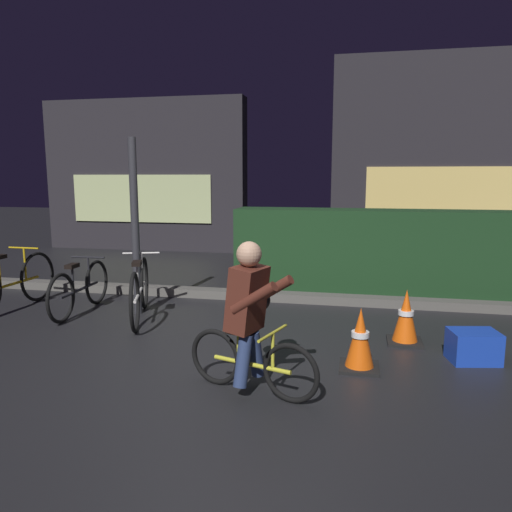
% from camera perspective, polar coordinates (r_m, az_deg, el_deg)
% --- Properties ---
extents(ground_plane, '(40.00, 40.00, 0.00)m').
position_cam_1_polar(ground_plane, '(4.96, -3.75, -11.36)').
color(ground_plane, black).
extents(sidewalk_curb, '(12.00, 0.24, 0.12)m').
position_cam_1_polar(sidewalk_curb, '(6.99, 1.06, -4.67)').
color(sidewalk_curb, '#56544F').
rests_on(sidewalk_curb, ground).
extents(hedge_row, '(4.80, 0.70, 1.25)m').
position_cam_1_polar(hedge_row, '(7.67, 15.69, 0.53)').
color(hedge_row, '#19381C').
rests_on(hedge_row, ground).
extents(storefront_left, '(4.86, 0.54, 3.51)m').
position_cam_1_polar(storefront_left, '(12.03, -12.80, 9.06)').
color(storefront_left, '#262328').
rests_on(storefront_left, ground).
extents(storefront_right, '(5.21, 0.54, 4.39)m').
position_cam_1_polar(storefront_right, '(11.84, 21.81, 10.76)').
color(storefront_right, '#262328').
rests_on(storefront_right, ground).
extents(street_post, '(0.10, 0.10, 2.22)m').
position_cam_1_polar(street_post, '(6.32, -13.91, 3.23)').
color(street_post, '#2D2D33').
rests_on(street_post, ground).
extents(parked_bike_leftmost, '(0.46, 1.74, 0.80)m').
position_cam_1_polar(parked_bike_leftmost, '(7.15, -26.65, -2.87)').
color(parked_bike_leftmost, black).
rests_on(parked_bike_leftmost, ground).
extents(parked_bike_left_mid, '(0.46, 1.51, 0.70)m').
position_cam_1_polar(parked_bike_left_mid, '(6.69, -19.83, -3.58)').
color(parked_bike_left_mid, black).
rests_on(parked_bike_left_mid, ground).
extents(parked_bike_center_left, '(0.61, 1.64, 0.79)m').
position_cam_1_polar(parked_bike_center_left, '(6.19, -13.38, -3.93)').
color(parked_bike_center_left, black).
rests_on(parked_bike_center_left, ground).
extents(traffic_cone_near, '(0.36, 0.36, 0.57)m').
position_cam_1_polar(traffic_cone_near, '(4.61, 12.03, -9.52)').
color(traffic_cone_near, black).
rests_on(traffic_cone_near, ground).
extents(traffic_cone_far, '(0.36, 0.36, 0.58)m').
position_cam_1_polar(traffic_cone_far, '(5.41, 17.05, -6.87)').
color(traffic_cone_far, black).
rests_on(traffic_cone_far, ground).
extents(blue_crate, '(0.49, 0.40, 0.30)m').
position_cam_1_polar(blue_crate, '(5.15, 24.01, -9.60)').
color(blue_crate, '#193DB7').
rests_on(blue_crate, ground).
extents(cyclist, '(1.14, 0.63, 1.25)m').
position_cam_1_polar(cyclist, '(3.96, -0.68, -7.13)').
color(cyclist, black).
rests_on(cyclist, ground).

